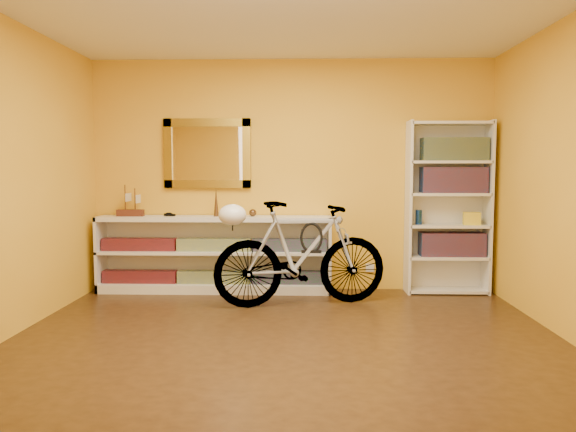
{
  "coord_description": "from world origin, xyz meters",
  "views": [
    {
      "loc": [
        0.14,
        -4.2,
        1.36
      ],
      "look_at": [
        0.0,
        0.7,
        0.95
      ],
      "focal_mm": 34.05,
      "sensor_mm": 36.0,
      "label": 1
    }
  ],
  "objects_px": {
    "console_unit": "(215,254)",
    "bookcase": "(448,208)",
    "helmet": "(232,215)",
    "bicycle": "(301,254)"
  },
  "relations": [
    {
      "from": "console_unit",
      "to": "bookcase",
      "type": "height_order",
      "value": "bookcase"
    },
    {
      "from": "helmet",
      "to": "console_unit",
      "type": "bearing_deg",
      "value": 111.93
    },
    {
      "from": "console_unit",
      "to": "helmet",
      "type": "bearing_deg",
      "value": -68.07
    },
    {
      "from": "console_unit",
      "to": "bicycle",
      "type": "xyz_separation_m",
      "value": [
        0.97,
        -0.6,
        0.1
      ]
    },
    {
      "from": "bookcase",
      "to": "helmet",
      "type": "distance_m",
      "value": 2.41
    },
    {
      "from": "bicycle",
      "to": "helmet",
      "type": "xyz_separation_m",
      "value": [
        -0.67,
        -0.16,
        0.4
      ]
    },
    {
      "from": "console_unit",
      "to": "helmet",
      "type": "xyz_separation_m",
      "value": [
        0.3,
        -0.76,
        0.51
      ]
    },
    {
      "from": "console_unit",
      "to": "helmet",
      "type": "distance_m",
      "value": 0.96
    },
    {
      "from": "console_unit",
      "to": "helmet",
      "type": "height_order",
      "value": "helmet"
    },
    {
      "from": "bookcase",
      "to": "bicycle",
      "type": "height_order",
      "value": "bookcase"
    }
  ]
}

